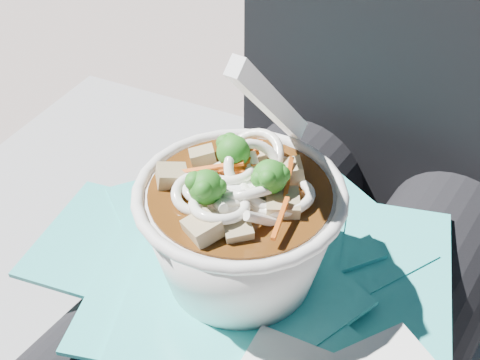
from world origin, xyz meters
The scene contains 4 objects.
lap centered at (0.00, 0.00, 0.51)m, with size 0.30×0.48×0.14m.
person_body centered at (0.00, 0.09, 0.54)m, with size 0.34×0.94×0.98m.
plastic_bag centered at (-0.02, 0.00, 0.59)m, with size 0.39×0.34×0.02m.
udon_bowl centered at (-0.02, -0.01, 0.65)m, with size 0.19×0.19×0.19m.
Camera 1 is at (0.17, -0.31, 0.98)m, focal length 50.00 mm.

